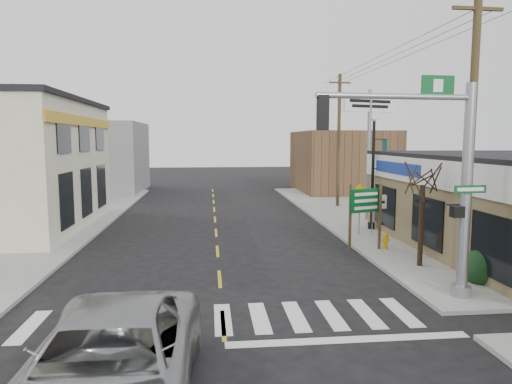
{
  "coord_description": "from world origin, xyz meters",
  "views": [
    {
      "loc": [
        -0.32,
        -11.46,
        4.81
      ],
      "look_at": [
        1.48,
        6.03,
        2.8
      ],
      "focal_mm": 32.0,
      "sensor_mm": 36.0,
      "label": 1
    }
  ],
  "objects": [
    {
      "name": "ground",
      "position": [
        0.0,
        0.0,
        0.0
      ],
      "size": [
        140.0,
        140.0,
        0.0
      ],
      "primitive_type": "plane",
      "color": "black",
      "rests_on": "ground"
    },
    {
      "name": "lamp_post",
      "position": [
        8.26,
        11.58,
        3.56
      ],
      "size": [
        0.77,
        0.6,
        5.92
      ],
      "rotation": [
        0.0,
        0.0,
        0.2
      ],
      "color": "black",
      "rests_on": "sidewalk_right"
    },
    {
      "name": "sidewalk_left",
      "position": [
        -9.0,
        13.0,
        0.07
      ],
      "size": [
        6.0,
        38.0,
        0.13
      ],
      "primitive_type": "cube",
      "color": "gray",
      "rests_on": "ground"
    },
    {
      "name": "sidewalk_right",
      "position": [
        9.0,
        13.0,
        0.07
      ],
      "size": [
        6.0,
        38.0,
        0.13
      ],
      "primitive_type": "cube",
      "color": "gray",
      "rests_on": "ground"
    },
    {
      "name": "guide_sign",
      "position": [
        6.3,
        7.17,
        1.96
      ],
      "size": [
        1.61,
        0.14,
        2.83
      ],
      "rotation": [
        0.0,
        0.0,
        0.34
      ],
      "color": "#4C3D23",
      "rests_on": "sidewalk_right"
    },
    {
      "name": "traffic_signal_pole",
      "position": [
        6.43,
        1.16,
        4.0
      ],
      "size": [
        5.13,
        0.39,
        6.5
      ],
      "rotation": [
        0.0,
        0.0,
        0.07
      ],
      "color": "gray",
      "rests_on": "sidewalk_right"
    },
    {
      "name": "crosswalk",
      "position": [
        0.0,
        0.4,
        0.01
      ],
      "size": [
        11.0,
        2.2,
        0.01
      ],
      "primitive_type": "cube",
      "color": "silver",
      "rests_on": "ground"
    },
    {
      "name": "utility_pole_near",
      "position": [
        7.52,
        1.57,
        4.78
      ],
      "size": [
        1.58,
        0.24,
        9.07
      ],
      "rotation": [
        0.0,
        0.0,
        0.03
      ],
      "color": "#413220",
      "rests_on": "sidewalk_right"
    },
    {
      "name": "dance_center_sign",
      "position": [
        9.0,
        14.53,
        5.76
      ],
      "size": [
        3.57,
        0.22,
        7.58
      ],
      "rotation": [
        0.0,
        0.0,
        0.32
      ],
      "color": "gray",
      "rests_on": "sidewalk_right"
    },
    {
      "name": "shrub_back",
      "position": [
        9.55,
        6.44,
        0.51
      ],
      "size": [
        1.0,
        1.0,
        0.75
      ],
      "primitive_type": "ellipsoid",
      "color": "black",
      "rests_on": "sidewalk_right"
    },
    {
      "name": "utility_pole_far",
      "position": [
        8.79,
        20.06,
        4.87
      ],
      "size": [
        1.61,
        0.24,
        9.24
      ],
      "rotation": [
        0.0,
        0.0,
        0.11
      ],
      "color": "#3F321D",
      "rests_on": "sidewalk_right"
    },
    {
      "name": "suv",
      "position": [
        -2.08,
        -3.72,
        0.89
      ],
      "size": [
        3.04,
        6.47,
        1.79
      ],
      "primitive_type": "imported",
      "rotation": [
        0.0,
        0.0,
        -0.01
      ],
      "color": "#939597",
      "rests_on": "ground"
    },
    {
      "name": "shrub_front",
      "position": [
        8.6,
        2.39,
        0.59
      ],
      "size": [
        1.23,
        1.23,
        0.92
      ],
      "primitive_type": "ellipsoid",
      "color": "#1A391E",
      "rests_on": "sidewalk_right"
    },
    {
      "name": "bldg_distant_right",
      "position": [
        12.0,
        30.0,
        2.8
      ],
      "size": [
        8.0,
        10.0,
        5.6
      ],
      "primitive_type": "cube",
      "color": "brown",
      "rests_on": "ground"
    },
    {
      "name": "bldg_distant_left",
      "position": [
        -11.0,
        32.0,
        3.2
      ],
      "size": [
        9.0,
        10.0,
        6.4
      ],
      "primitive_type": "cube",
      "color": "gray",
      "rests_on": "ground"
    },
    {
      "name": "fire_hydrant",
      "position": [
        7.21,
        7.13,
        0.51
      ],
      "size": [
        0.22,
        0.22,
        0.71
      ],
      "rotation": [
        0.0,
        0.0,
        -0.01
      ],
      "color": "#D29B0C",
      "rests_on": "sidewalk_right"
    },
    {
      "name": "bare_tree",
      "position": [
        7.5,
        4.5,
        3.7
      ],
      "size": [
        2.27,
        2.27,
        4.54
      ],
      "rotation": [
        0.0,
        0.0,
        0.3
      ],
      "color": "black",
      "rests_on": "sidewalk_right"
    },
    {
      "name": "ped_crossing_sign",
      "position": [
        7.1,
        10.29,
        1.87
      ],
      "size": [
        0.98,
        0.07,
        2.52
      ],
      "rotation": [
        0.0,
        0.0,
        0.04
      ],
      "color": "gray",
      "rests_on": "sidewalk_right"
    },
    {
      "name": "center_line",
      "position": [
        0.0,
        8.0,
        0.01
      ],
      "size": [
        0.12,
        56.0,
        0.01
      ],
      "primitive_type": "cube",
      "color": "gold",
      "rests_on": "ground"
    }
  ]
}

